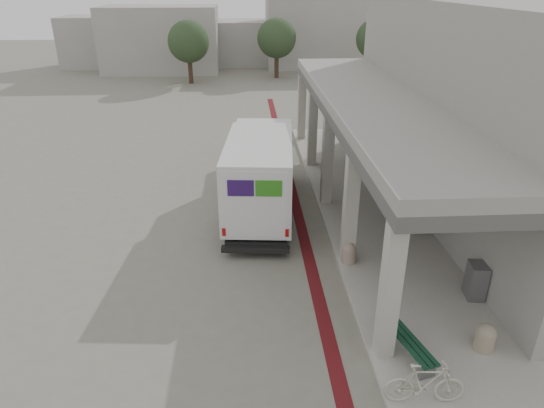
{
  "coord_description": "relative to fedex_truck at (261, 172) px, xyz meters",
  "views": [
    {
      "loc": [
        -0.84,
        -11.68,
        7.62
      ],
      "look_at": [
        -0.08,
        1.22,
        1.6
      ],
      "focal_mm": 32.0,
      "sensor_mm": 36.0,
      "label": 1
    }
  ],
  "objects": [
    {
      "name": "bench",
      "position": [
        2.91,
        -7.62,
        -1.11
      ],
      "size": [
        0.84,
        1.81,
        0.42
      ],
      "rotation": [
        0.0,
        0.0,
        0.26
      ],
      "color": "slate",
      "rests_on": "sidewalk"
    },
    {
      "name": "tree_left",
      "position": [
        -4.69,
        23.97,
        1.65
      ],
      "size": [
        3.2,
        3.2,
        4.8
      ],
      "color": "#38281C",
      "rests_on": "ground"
    },
    {
      "name": "transit_building",
      "position": [
        7.14,
        0.47,
        1.87
      ],
      "size": [
        7.6,
        17.0,
        7.0
      ],
      "color": "gray",
      "rests_on": "ground"
    },
    {
      "name": "ground",
      "position": [
        0.31,
        -4.03,
        -1.53
      ],
      "size": [
        120.0,
        120.0,
        0.0
      ],
      "primitive_type": "plane",
      "color": "slate",
      "rests_on": "ground"
    },
    {
      "name": "bike_lane_stripe",
      "position": [
        1.31,
        -2.03,
        -1.53
      ],
      "size": [
        0.35,
        40.0,
        0.01
      ],
      "primitive_type": "cube",
      "color": "#551115",
      "rests_on": "ground"
    },
    {
      "name": "distant_backdrop",
      "position": [
        -2.53,
        31.86,
        1.17
      ],
      "size": [
        28.0,
        10.0,
        6.5
      ],
      "color": "gray",
      "rests_on": "ground"
    },
    {
      "name": "bicycle_cream",
      "position": [
        2.81,
        -8.95,
        -0.94
      ],
      "size": [
        1.59,
        0.54,
        0.94
      ],
      "primitive_type": "imported",
      "rotation": [
        0.0,
        0.0,
        1.5
      ],
      "color": "#B8B6A1",
      "rests_on": "sidewalk"
    },
    {
      "name": "bollard_near",
      "position": [
        4.67,
        -7.57,
        -1.08
      ],
      "size": [
        0.44,
        0.44,
        0.66
      ],
      "color": "gray",
      "rests_on": "sidewalk"
    },
    {
      "name": "utility_cabinet",
      "position": [
        5.31,
        -5.62,
        -0.93
      ],
      "size": [
        0.51,
        0.63,
        0.96
      ],
      "primitive_type": "cube",
      "rotation": [
        0.0,
        0.0,
        -0.14
      ],
      "color": "slate",
      "rests_on": "sidewalk"
    },
    {
      "name": "tree_mid",
      "position": [
        2.31,
        25.97,
        1.65
      ],
      "size": [
        3.2,
        3.2,
        4.8
      ],
      "color": "#38281C",
      "rests_on": "ground"
    },
    {
      "name": "sidewalk",
      "position": [
        4.31,
        -4.03,
        -1.47
      ],
      "size": [
        4.4,
        28.0,
        0.12
      ],
      "primitive_type": "cube",
      "color": "#9E998D",
      "rests_on": "ground"
    },
    {
      "name": "fedex_truck",
      "position": [
        0.0,
        0.0,
        0.0
      ],
      "size": [
        2.66,
        6.9,
        2.88
      ],
      "rotation": [
        0.0,
        0.0,
        -0.09
      ],
      "color": "black",
      "rests_on": "ground"
    },
    {
      "name": "bollard_far",
      "position": [
        2.41,
        -3.75,
        -1.1
      ],
      "size": [
        0.41,
        0.41,
        0.62
      ],
      "color": "gray",
      "rests_on": "sidewalk"
    },
    {
      "name": "tree_right",
      "position": [
        10.31,
        24.97,
        1.65
      ],
      "size": [
        3.2,
        3.2,
        4.8
      ],
      "color": "#38281C",
      "rests_on": "ground"
    }
  ]
}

